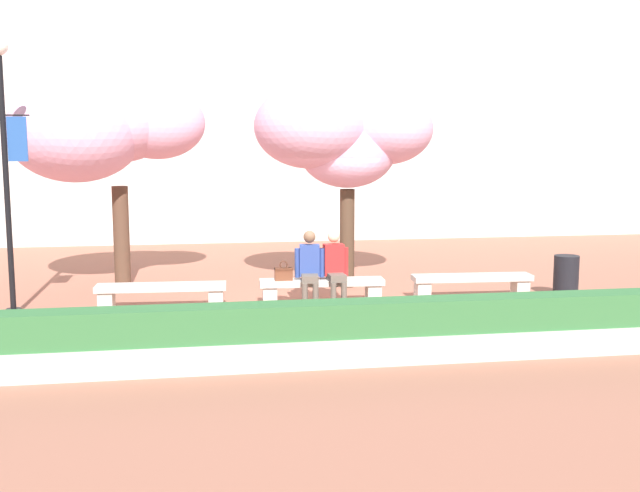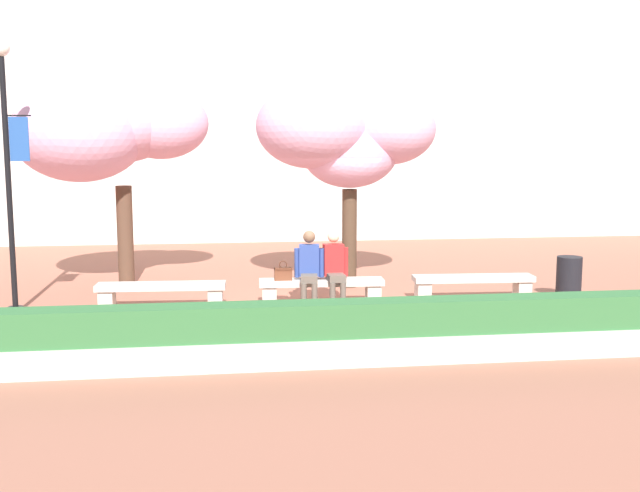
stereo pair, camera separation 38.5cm
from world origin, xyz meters
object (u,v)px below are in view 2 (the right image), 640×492
person_seated_left (309,266)px  cherry_tree_secondary (107,129)px  stone_bench_west_end (161,291)px  stone_bench_near_west (322,287)px  handbag (283,273)px  stone_bench_center (473,283)px  person_seated_right (334,265)px  trash_bin (569,278)px  cherry_tree_main (345,135)px  lamp_post_with_banner (7,153)px

person_seated_left → cherry_tree_secondary: cherry_tree_secondary is taller
stone_bench_west_end → stone_bench_near_west: same height
person_seated_left → handbag: person_seated_left is taller
stone_bench_west_end → stone_bench_center: size_ratio=1.00×
stone_bench_near_west → person_seated_right: size_ratio=1.67×
stone_bench_near_west → trash_bin: bearing=-2.4°
stone_bench_west_end → cherry_tree_main: (3.35, 1.50, 2.61)m
person_seated_right → trash_bin: person_seated_right is taller
person_seated_left → person_seated_right: size_ratio=1.00×
stone_bench_west_end → handbag: bearing=0.1°
handbag → stone_bench_near_west: bearing=-0.4°
trash_bin → stone_bench_near_west: bearing=177.6°
handbag → trash_bin: handbag is taller
stone_bench_near_west → handbag: (-0.66, 0.00, 0.27)m
stone_bench_west_end → trash_bin: bearing=-1.5°
stone_bench_near_west → cherry_tree_secondary: 5.12m
person_seated_left → lamp_post_with_banner: size_ratio=0.29×
person_seated_left → lamp_post_with_banner: bearing=179.4°
stone_bench_west_end → trash_bin: 7.12m
cherry_tree_secondary → trash_bin: size_ratio=4.98×
handbag → cherry_tree_main: size_ratio=0.09×
cherry_tree_secondary → lamp_post_with_banner: (-1.25, -2.11, -0.41)m
person_seated_right → stone_bench_near_west: bearing=166.0°
cherry_tree_secondary → trash_bin: (8.21, -2.29, -2.64)m
stone_bench_near_west → lamp_post_with_banner: bearing=-180.0°
stone_bench_center → person_seated_right: bearing=-178.8°
lamp_post_with_banner → stone_bench_west_end: bearing=0.1°
handbag → cherry_tree_secondary: 4.50m
cherry_tree_secondary → trash_bin: cherry_tree_secondary is taller
stone_bench_near_west → cherry_tree_secondary: size_ratio=0.56×
stone_bench_near_west → person_seated_left: bearing=-166.5°
handbag → lamp_post_with_banner: (-4.38, -0.01, 2.04)m
cherry_tree_main → cherry_tree_secondary: (-4.44, 0.61, 0.10)m
cherry_tree_secondary → stone_bench_west_end: bearing=-62.7°
handbag → cherry_tree_main: cherry_tree_main is taller
cherry_tree_main → trash_bin: cherry_tree_main is taller
stone_bench_west_end → handbag: size_ratio=6.36×
stone_bench_west_end → cherry_tree_main: 4.51m
person_seated_right → lamp_post_with_banner: bearing=179.4°
stone_bench_west_end → person_seated_right: person_seated_right is taller
stone_bench_near_west → person_seated_left: (-0.22, -0.05, 0.39)m
person_seated_left → trash_bin: person_seated_left is taller
stone_bench_center → cherry_tree_main: (-2.06, 1.50, 2.61)m
cherry_tree_secondary → handbag: bearing=-33.9°
stone_bench_near_west → trash_bin: size_ratio=2.76×
stone_bench_west_end → cherry_tree_secondary: (-1.09, 2.11, 2.71)m
stone_bench_west_end → lamp_post_with_banner: 3.29m
stone_bench_near_west → lamp_post_with_banner: (-5.05, -0.00, 2.31)m
stone_bench_west_end → person_seated_left: person_seated_left is taller
handbag → cherry_tree_secondary: size_ratio=0.09×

